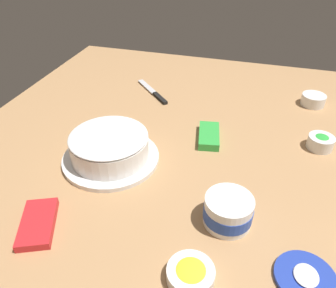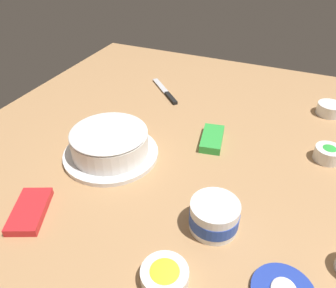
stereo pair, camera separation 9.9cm
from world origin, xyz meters
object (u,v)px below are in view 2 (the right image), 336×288
Objects in this scene: sprinkle_bowl_green at (328,153)px; spreading_knife at (167,93)px; candy_box_upper at (30,211)px; frosted_cake at (110,143)px; sprinkle_bowl_yellow at (165,275)px; frosting_tub at (214,215)px; candy_box_lower at (212,139)px; sprinkle_bowl_rainbow at (329,109)px.

spreading_knife is at bearing 71.81° from sprinkle_bowl_green.
frosted_cake is at bearing -35.91° from candy_box_upper.
sprinkle_bowl_green is at bearing -68.42° from frosted_cake.
sprinkle_bowl_yellow is (-0.31, -0.32, -0.03)m from frosted_cake.
frosted_cake is 2.91× the size of sprinkle_bowl_yellow.
frosted_cake is 2.45× the size of frosting_tub.
frosted_cake reaches higher than sprinkle_bowl_yellow.
frosted_cake is 0.65m from sprinkle_bowl_green.
sprinkle_bowl_yellow is 0.72× the size of candy_box_lower.
frosting_tub is at bearing -111.27° from frosted_cake.
sprinkle_bowl_rainbow reaches higher than candy_box_lower.
frosted_cake reaches higher than sprinkle_bowl_rainbow.
spreading_knife is at bearing 0.88° from frosted_cake.
frosting_tub reaches higher than spreading_knife.
frosted_cake reaches higher than candy_box_lower.
spreading_knife is 1.27× the size of candy_box_upper.
candy_box_lower is at bearing -58.13° from candy_box_upper.
spreading_knife is at bearing 32.66° from frosting_tub.
candy_box_lower is at bearing 134.97° from sprinkle_bowl_rainbow.
sprinkle_bowl_rainbow is at bearing -81.65° from spreading_knife.
frosting_tub reaches higher than sprinkle_bowl_rainbow.
candy_box_upper is (-0.72, 0.05, 0.00)m from spreading_knife.
candy_box_lower reaches higher than spreading_knife.
spreading_knife is 0.72m from candy_box_upper.
spreading_knife is 0.61m from sprinkle_bowl_rainbow.
sprinkle_bowl_rainbow is 0.64× the size of candy_box_lower.
spreading_knife is 2.29× the size of sprinkle_bowl_green.
candy_box_upper is at bearing 175.76° from spreading_knife.
frosted_cake is at bearing 131.35° from sprinkle_bowl_rainbow.
sprinkle_bowl_green is (0.38, -0.24, -0.01)m from frosting_tub.
sprinkle_bowl_green is 0.55× the size of candy_box_upper.
candy_box_upper is (-0.52, 0.66, -0.01)m from sprinkle_bowl_green.
frosted_cake reaches higher than candy_box_upper.
sprinkle_bowl_green is at bearing -75.75° from candy_box_upper.
sprinkle_bowl_rainbow is at bearing -19.24° from frosting_tub.
frosted_cake is 0.80m from sprinkle_bowl_rainbow.
sprinkle_bowl_green reaches higher than candy_box_upper.
candy_box_lower is (0.50, 0.06, -0.01)m from sprinkle_bowl_yellow.
sprinkle_bowl_yellow is at bearing 163.80° from frosting_tub.
spreading_knife is 1.85× the size of sprinkle_bowl_yellow.
frosting_tub is at bearing -16.20° from sprinkle_bowl_yellow.
spreading_knife is at bearing -28.10° from candy_box_upper.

